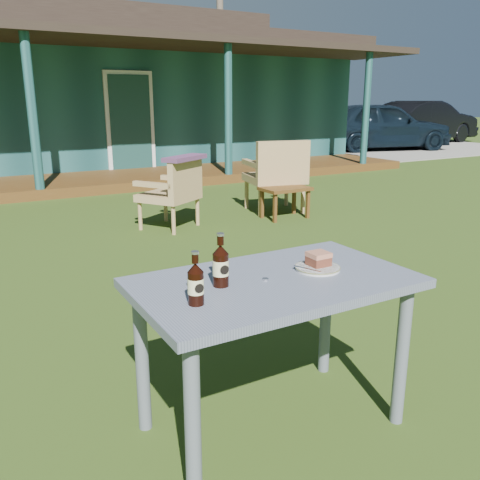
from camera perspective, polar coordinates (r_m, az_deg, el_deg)
ground at (r=3.80m, az=-9.87°, el=-7.42°), size 80.00×80.00×0.00m
gravel_strip at (r=16.65m, az=15.01°, el=9.92°), size 9.00×6.00×0.02m
tree_mid at (r=22.44m, az=-20.47°, el=22.97°), size 0.28×0.28×9.50m
car_near at (r=16.11m, az=15.44°, el=12.26°), size 4.52×2.74×1.44m
car_far at (r=19.27m, az=19.89°, el=12.34°), size 4.47×1.86×1.44m
cafe_table at (r=2.23m, az=3.86°, el=-6.79°), size 1.20×0.70×0.72m
plate at (r=2.32m, az=8.69°, el=-3.11°), size 0.20×0.20×0.01m
cake_slice at (r=2.33m, az=8.81°, el=-2.08°), size 0.09×0.09×0.06m
fork at (r=2.27m, az=7.57°, el=-3.26°), size 0.06×0.14×0.00m
cola_bottle_near at (r=2.07m, az=-2.18°, el=-2.84°), size 0.07×0.07×0.22m
cola_bottle_far at (r=1.90m, az=-4.99°, el=-4.87°), size 0.06×0.06×0.21m
bottle_cap at (r=2.17m, az=2.87°, el=-4.42°), size 0.03×0.03×0.01m
armchair_left at (r=5.95m, az=-7.41°, el=5.58°), size 0.81×0.79×0.81m
armchair_right at (r=6.79m, az=4.20°, el=7.62°), size 0.83×0.80×0.96m
floral_throw at (r=5.81m, az=-6.20°, el=9.15°), size 0.63×0.51×0.05m
side_table at (r=6.47m, az=5.09°, el=5.42°), size 0.60×0.40×0.40m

